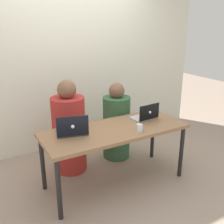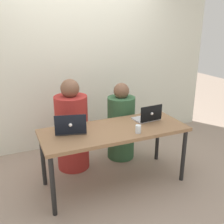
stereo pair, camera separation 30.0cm
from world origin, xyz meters
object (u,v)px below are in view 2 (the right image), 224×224
(laptop_back_left, at_px, (71,128))
(laptop_back_right, at_px, (148,117))
(person_on_right, at_px, (121,125))
(water_glass_right, at_px, (138,130))
(person_on_left, at_px, (72,130))

(laptop_back_left, distance_m, laptop_back_right, 0.97)
(person_on_right, relative_size, water_glass_right, 12.17)
(person_on_left, height_order, water_glass_right, person_on_left)
(person_on_right, relative_size, laptop_back_right, 3.38)
(laptop_back_right, relative_size, water_glass_right, 3.61)
(laptop_back_right, bearing_deg, water_glass_right, 39.98)
(person_on_right, height_order, laptop_back_left, person_on_right)
(laptop_back_left, xyz_separation_m, laptop_back_right, (0.97, -0.01, -0.00))
(laptop_back_left, height_order, water_glass_right, laptop_back_left)
(person_on_left, xyz_separation_m, laptop_back_right, (0.84, -0.49, 0.22))
(person_on_right, distance_m, laptop_back_right, 0.57)
(person_on_left, xyz_separation_m, laptop_back_left, (-0.13, -0.48, 0.23))
(person_on_right, height_order, laptop_back_right, person_on_right)
(person_on_left, xyz_separation_m, water_glass_right, (0.54, -0.78, 0.21))
(person_on_right, distance_m, laptop_back_left, 1.01)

